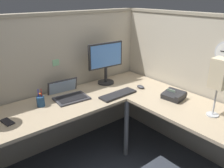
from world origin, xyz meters
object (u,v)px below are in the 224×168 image
Objects in this scene: office_phone at (174,96)px; desk_lamp_paper at (219,75)px; monitor at (106,60)px; laptop at (68,94)px; pen_cup at (41,101)px; computer_mouse at (141,87)px; cell_phone at (7,122)px; keyboard at (118,94)px.

desk_lamp_paper is at bearing -92.52° from office_phone.
monitor is 2.22× the size of office_phone.
pen_cup is at bearing -171.44° from laptop.
desk_lamp_paper is (0.80, -1.21, 0.36)m from laptop.
monitor is at bearing 118.53° from computer_mouse.
desk_lamp_paper is at bearing -45.95° from pen_cup.
monitor is at bearing 4.71° from laptop.
monitor is 4.81× the size of computer_mouse.
computer_mouse is at bearing -23.88° from laptop.
pen_cup is at bearing 164.99° from computer_mouse.
pen_cup is at bearing 134.05° from desk_lamp_paper.
laptop is 0.69m from cell_phone.
laptop is 0.54m from keyboard.
desk_lamp_paper is (1.47, -1.05, 0.38)m from cell_phone.
office_phone is (0.82, -0.77, 0.01)m from laptop.
computer_mouse reaches higher than keyboard.
keyboard is 0.80m from pen_cup.
pen_cup is 0.80× the size of office_phone.
laptop is 3.91× the size of computer_mouse.
office_phone is at bearing -32.34° from pen_cup.
pen_cup is 0.37m from cell_phone.
pen_cup is 1.25× the size of cell_phone.
monitor is 0.52m from computer_mouse.
cell_phone is 0.64× the size of office_phone.
pen_cup is at bearing 7.36° from cell_phone.
monitor is 2.78× the size of pen_cup.
monitor reaches higher than laptop.
office_phone reaches higher than computer_mouse.
keyboard reaches higher than cell_phone.
desk_lamp_paper is (0.37, -0.87, 0.37)m from keyboard.
pen_cup is at bearing 147.66° from office_phone.
desk_lamp_paper is at bearing -56.43° from laptop.
keyboard is 1.11m from cell_phone.
laptop reaches higher than keyboard.
monitor is at bearing -0.83° from cell_phone.
pen_cup is (-0.75, 0.28, 0.04)m from keyboard.
cell_phone is at bearing -170.47° from monitor.
pen_cup reaches higher than computer_mouse.
keyboard is at bearing 113.03° from desk_lamp_paper.
pen_cup is 0.34× the size of desk_lamp_paper.
monitor is 0.91m from pen_cup.
computer_mouse is at bearing 92.22° from desk_lamp_paper.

